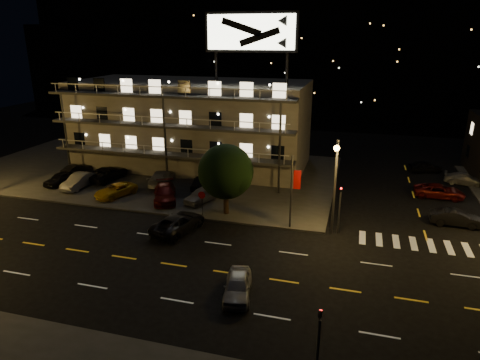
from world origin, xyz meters
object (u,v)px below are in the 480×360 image
(side_car_0, at_px, (456,218))
(road_car_west, at_px, (178,223))
(lot_car_2, at_px, (116,190))
(lot_car_7, at_px, (162,177))
(road_car_east, at_px, (238,286))
(lot_car_4, at_px, (202,195))
(tree, at_px, (225,173))

(side_car_0, distance_m, road_car_west, 23.84)
(lot_car_2, bearing_deg, lot_car_7, 80.54)
(side_car_0, height_order, road_car_east, road_car_east)
(lot_car_2, distance_m, lot_car_4, 8.99)
(lot_car_7, bearing_deg, lot_car_4, 137.44)
(lot_car_7, bearing_deg, road_car_east, 116.96)
(lot_car_2, bearing_deg, tree, 15.85)
(road_car_east, bearing_deg, lot_car_7, 116.86)
(tree, bearing_deg, side_car_0, 9.02)
(tree, bearing_deg, lot_car_7, 147.19)
(lot_car_2, distance_m, lot_car_7, 5.51)
(lot_car_7, xyz_separation_m, road_car_west, (6.47, -10.35, -0.15))
(lot_car_2, xyz_separation_m, lot_car_7, (2.85, 4.72, 0.13))
(tree, bearing_deg, lot_car_2, 174.14)
(road_car_west, bearing_deg, lot_car_4, -72.13)
(tree, height_order, lot_car_4, tree)
(side_car_0, bearing_deg, road_car_east, 137.57)
(lot_car_4, xyz_separation_m, road_car_east, (7.76, -14.26, -0.15))
(tree, bearing_deg, road_car_west, -122.23)
(tree, bearing_deg, lot_car_4, 145.79)
(road_car_west, bearing_deg, road_car_east, 148.13)
(tree, bearing_deg, road_car_east, -69.19)
(lot_car_7, bearing_deg, side_car_0, 163.99)
(lot_car_7, bearing_deg, lot_car_2, 48.33)
(lot_car_7, bearing_deg, road_car_west, 111.54)
(side_car_0, bearing_deg, lot_car_7, 87.01)
(lot_car_7, height_order, road_car_east, lot_car_7)
(lot_car_2, bearing_deg, road_car_west, -9.40)
(tree, relative_size, lot_car_4, 1.58)
(lot_car_4, height_order, road_car_east, lot_car_4)
(lot_car_2, height_order, lot_car_4, lot_car_4)
(road_car_east, bearing_deg, lot_car_4, 107.96)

